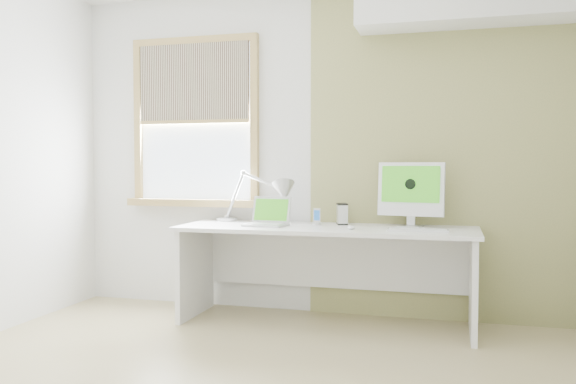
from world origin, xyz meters
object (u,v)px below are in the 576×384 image
(desk, at_px, (327,252))
(external_drive, at_px, (342,214))
(desk_lamp, at_px, (273,195))
(imac, at_px, (411,191))
(laptop, at_px, (268,218))

(desk, bearing_deg, external_drive, 59.55)
(desk_lamp, distance_m, imac, 1.08)
(laptop, xyz_separation_m, imac, (1.05, 0.19, 0.21))
(desk, xyz_separation_m, external_drive, (0.09, 0.15, 0.28))
(desk_lamp, xyz_separation_m, laptop, (0.03, -0.22, -0.16))
(laptop, height_order, imac, imac)
(desk_lamp, relative_size, external_drive, 4.47)
(laptop, bearing_deg, external_drive, 23.64)
(external_drive, bearing_deg, desk_lamp, -179.44)
(laptop, bearing_deg, desk, 10.83)
(desk, xyz_separation_m, desk_lamp, (-0.47, 0.14, 0.41))
(desk_lamp, bearing_deg, imac, -1.83)
(laptop, bearing_deg, imac, 10.28)
(desk, distance_m, desk_lamp, 0.64)
(laptop, relative_size, external_drive, 2.06)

